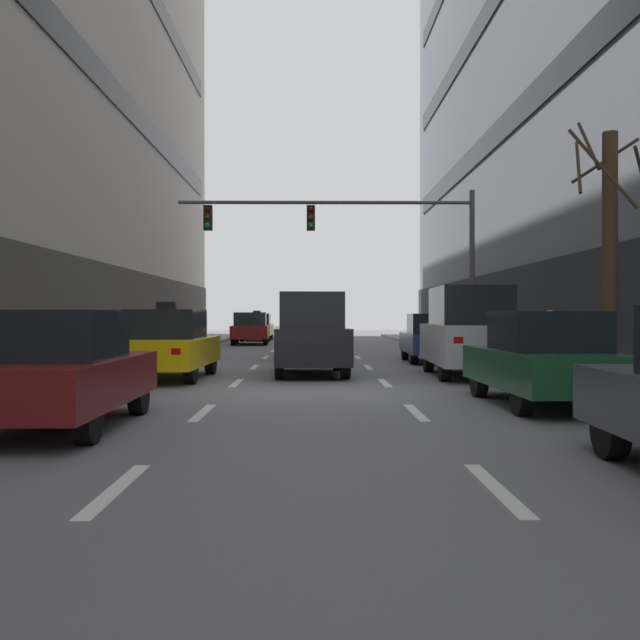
{
  "coord_description": "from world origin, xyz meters",
  "views": [
    {
      "loc": [
        0.06,
        -14.38,
        1.52
      ],
      "look_at": [
        0.37,
        19.3,
        1.31
      ],
      "focal_mm": 40.9,
      "sensor_mm": 36.0,
      "label": 1
    }
  ],
  "objects_px": {
    "pedestrian_0": "(550,336)",
    "car_driving_6": "(310,334)",
    "taxi_driving_2": "(310,331)",
    "car_parked_2": "(470,332)",
    "car_parked_1": "(544,359)",
    "street_tree_0": "(609,250)",
    "taxi_driving_5": "(257,327)",
    "traffic_signal_0": "(362,235)",
    "pedestrian_1": "(448,324)",
    "car_driving_3": "(250,329)",
    "car_driving_4": "(58,370)",
    "car_driving_0": "(307,337)",
    "car_parked_3": "(433,338)",
    "taxi_driving_1": "(168,345)"
  },
  "relations": [
    {
      "from": "pedestrian_0",
      "to": "car_driving_6",
      "type": "bearing_deg",
      "value": 173.23
    },
    {
      "from": "taxi_driving_2",
      "to": "car_parked_2",
      "type": "distance_m",
      "value": 13.82
    },
    {
      "from": "car_parked_1",
      "to": "street_tree_0",
      "type": "bearing_deg",
      "value": 51.4
    },
    {
      "from": "taxi_driving_5",
      "to": "car_parked_1",
      "type": "distance_m",
      "value": 32.75
    },
    {
      "from": "car_parked_2",
      "to": "traffic_signal_0",
      "type": "distance_m",
      "value": 7.43
    },
    {
      "from": "car_parked_2",
      "to": "traffic_signal_0",
      "type": "xyz_separation_m",
      "value": [
        -2.24,
        6.36,
        3.12
      ]
    },
    {
      "from": "pedestrian_1",
      "to": "pedestrian_0",
      "type": "bearing_deg",
      "value": -89.18
    },
    {
      "from": "car_driving_3",
      "to": "pedestrian_1",
      "type": "bearing_deg",
      "value": -40.2
    },
    {
      "from": "car_driving_4",
      "to": "car_parked_1",
      "type": "xyz_separation_m",
      "value": [
        7.35,
        2.41,
        -0.0
      ]
    },
    {
      "from": "car_driving_3",
      "to": "car_driving_0",
      "type": "bearing_deg",
      "value": -76.3
    },
    {
      "from": "car_driving_6",
      "to": "pedestrian_1",
      "type": "relative_size",
      "value": 2.54
    },
    {
      "from": "taxi_driving_5",
      "to": "car_parked_3",
      "type": "bearing_deg",
      "value": -70.33
    },
    {
      "from": "street_tree_0",
      "to": "pedestrian_0",
      "type": "relative_size",
      "value": 3.61
    },
    {
      "from": "pedestrian_1",
      "to": "car_driving_6",
      "type": "bearing_deg",
      "value": -115.93
    },
    {
      "from": "pedestrian_0",
      "to": "car_driving_0",
      "type": "bearing_deg",
      "value": 128.95
    },
    {
      "from": "car_driving_0",
      "to": "car_parked_1",
      "type": "bearing_deg",
      "value": -72.77
    },
    {
      "from": "taxi_driving_1",
      "to": "pedestrian_0",
      "type": "relative_size",
      "value": 2.93
    },
    {
      "from": "taxi_driving_2",
      "to": "car_parked_1",
      "type": "xyz_separation_m",
      "value": [
        4.06,
        -19.07,
        -0.07
      ]
    },
    {
      "from": "car_driving_4",
      "to": "car_parked_2",
      "type": "relative_size",
      "value": 0.91
    },
    {
      "from": "car_driving_4",
      "to": "pedestrian_1",
      "type": "bearing_deg",
      "value": 66.2
    },
    {
      "from": "taxi_driving_2",
      "to": "car_parked_2",
      "type": "height_order",
      "value": "car_parked_2"
    },
    {
      "from": "car_parked_3",
      "to": "pedestrian_0",
      "type": "height_order",
      "value": "pedestrian_0"
    },
    {
      "from": "car_driving_0",
      "to": "street_tree_0",
      "type": "bearing_deg",
      "value": -58.64
    },
    {
      "from": "car_parked_1",
      "to": "taxi_driving_2",
      "type": "bearing_deg",
      "value": 102.03
    },
    {
      "from": "taxi_driving_1",
      "to": "pedestrian_1",
      "type": "relative_size",
      "value": 2.58
    },
    {
      "from": "car_driving_0",
      "to": "car_driving_3",
      "type": "distance_m",
      "value": 12.99
    },
    {
      "from": "car_parked_2",
      "to": "pedestrian_1",
      "type": "relative_size",
      "value": 2.69
    },
    {
      "from": "car_driving_0",
      "to": "pedestrian_0",
      "type": "xyz_separation_m",
      "value": [
        6.08,
        -7.52,
        0.24
      ]
    },
    {
      "from": "car_driving_6",
      "to": "car_parked_3",
      "type": "xyz_separation_m",
      "value": [
        3.97,
        5.01,
        -0.27
      ]
    },
    {
      "from": "car_parked_3",
      "to": "traffic_signal_0",
      "type": "height_order",
      "value": "traffic_signal_0"
    },
    {
      "from": "car_driving_4",
      "to": "car_parked_3",
      "type": "distance_m",
      "value": 15.69
    },
    {
      "from": "taxi_driving_1",
      "to": "taxi_driving_5",
      "type": "distance_m",
      "value": 26.75
    },
    {
      "from": "car_driving_0",
      "to": "taxi_driving_1",
      "type": "xyz_separation_m",
      "value": [
        -3.27,
        -8.09,
        0.04
      ]
    },
    {
      "from": "taxi_driving_2",
      "to": "car_parked_1",
      "type": "distance_m",
      "value": 19.49
    },
    {
      "from": "taxi_driving_5",
      "to": "traffic_signal_0",
      "type": "distance_m",
      "value": 20.63
    },
    {
      "from": "taxi_driving_1",
      "to": "car_parked_3",
      "type": "relative_size",
      "value": 1.05
    },
    {
      "from": "taxi_driving_2",
      "to": "traffic_signal_0",
      "type": "xyz_separation_m",
      "value": [
        1.82,
        -6.85,
        3.38
      ]
    },
    {
      "from": "car_parked_3",
      "to": "car_driving_6",
      "type": "bearing_deg",
      "value": -128.43
    },
    {
      "from": "traffic_signal_0",
      "to": "taxi_driving_5",
      "type": "bearing_deg",
      "value": 104.44
    },
    {
      "from": "car_driving_4",
      "to": "car_parked_2",
      "type": "height_order",
      "value": "car_parked_2"
    },
    {
      "from": "taxi_driving_1",
      "to": "taxi_driving_5",
      "type": "relative_size",
      "value": 1.03
    },
    {
      "from": "pedestrian_1",
      "to": "car_driving_0",
      "type": "bearing_deg",
      "value": -139.53
    },
    {
      "from": "car_driving_4",
      "to": "car_parked_1",
      "type": "bearing_deg",
      "value": 18.17
    },
    {
      "from": "taxi_driving_1",
      "to": "pedestrian_0",
      "type": "bearing_deg",
      "value": 3.46
    },
    {
      "from": "car_parked_2",
      "to": "car_driving_4",
      "type": "bearing_deg",
      "value": -131.62
    },
    {
      "from": "car_parked_3",
      "to": "street_tree_0",
      "type": "relative_size",
      "value": 0.77
    },
    {
      "from": "car_parked_3",
      "to": "taxi_driving_5",
      "type": "bearing_deg",
      "value": 109.67
    },
    {
      "from": "pedestrian_1",
      "to": "car_parked_2",
      "type": "bearing_deg",
      "value": -98.19
    },
    {
      "from": "car_driving_0",
      "to": "pedestrian_0",
      "type": "relative_size",
      "value": 2.78
    },
    {
      "from": "car_driving_3",
      "to": "car_parked_1",
      "type": "xyz_separation_m",
      "value": [
        7.19,
        -25.88,
        -0.04
      ]
    }
  ]
}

